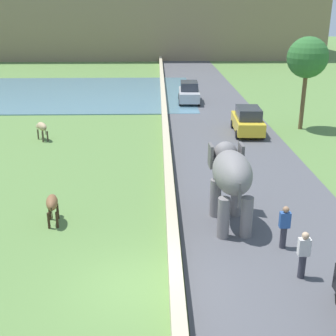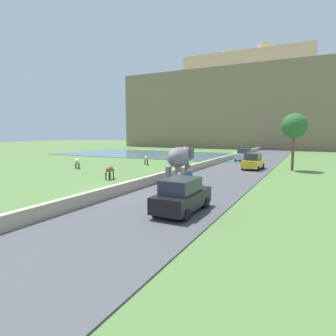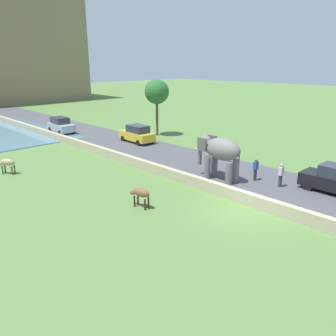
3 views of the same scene
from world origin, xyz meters
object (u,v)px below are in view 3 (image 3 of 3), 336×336
Objects in this scene: elephant at (219,152)px; person_trailing at (281,175)px; car_yellow at (137,134)px; person_beside_elephant at (256,169)px; cow_tan at (7,163)px; cow_brown at (140,193)px; car_black at (336,180)px; car_silver at (61,125)px.

elephant reaches higher than person_trailing.
car_yellow is (3.16, 12.67, -1.14)m from elephant.
elephant reaches higher than car_yellow.
elephant is 2.14× the size of person_beside_elephant.
elephant is 13.10m from car_yellow.
cow_brown is (3.15, -11.34, 0.00)m from cow_tan.
car_black is (3.16, -6.62, -1.14)m from elephant.
car_black is at bearing -63.22° from person_trailing.
car_black is at bearing -34.65° from cow_brown.
cow_tan is (-13.10, 18.22, -0.06)m from car_black.
car_black is 0.99× the size of car_yellow.
car_silver is at bearing 93.71° from person_beside_elephant.
car_silver is at bearing 93.66° from person_trailing.
cow_tan is at bearing -132.10° from car_silver.
car_yellow reaches higher than cow_tan.
car_yellow reaches higher than person_beside_elephant.
person_beside_elephant is at bearing 108.32° from car_black.
car_silver is at bearing 96.14° from car_black.
car_black reaches higher than person_beside_elephant.
person_trailing is 0.41× the size of car_black.
elephant reaches higher than car_silver.
car_yellow is at bearing 51.26° from cow_brown.
cow_brown is (-9.95, 6.88, -0.06)m from car_black.
elephant is at bearing -2.22° from cow_brown.
person_beside_elephant is (1.60, -1.91, -1.16)m from elephant.
cow_tan is at bearing -175.37° from car_yellow.
car_silver is (0.01, 22.62, -1.14)m from elephant.
person_beside_elephant reaches higher than cow_tan.
elephant reaches higher than car_black.
person_trailing is 3.25m from car_black.
cow_tan is (-11.54, 13.52, -0.04)m from person_beside_elephant.
car_silver is (-1.69, 26.34, 0.03)m from person_trailing.
car_silver is 1.00× the size of car_yellow.
cow_tan is at bearing 105.51° from cow_brown.
person_beside_elephant is 0.40× the size of car_yellow.
person_beside_elephant is at bearing 93.00° from person_trailing.
person_beside_elephant is at bearing -49.51° from cow_tan.
cow_brown is at bearing 165.46° from person_beside_elephant.
car_black is at bearing -54.29° from cow_tan.
cow_tan is 11.77m from cow_brown.
cow_tan is 0.93× the size of cow_brown.
car_yellow is 15.90m from cow_brown.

